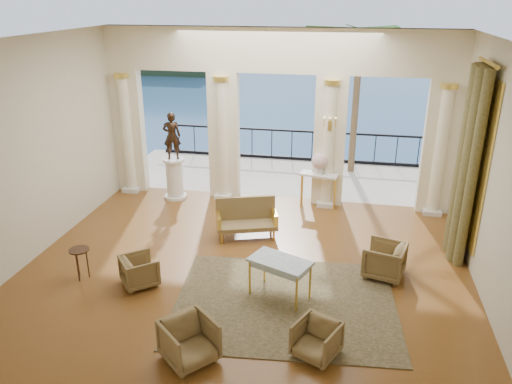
% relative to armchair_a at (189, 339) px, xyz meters
% --- Properties ---
extents(floor, '(9.00, 9.00, 0.00)m').
position_rel_armchair_a_xyz_m(floor, '(0.25, 2.80, -0.38)').
color(floor, '#442B0F').
rests_on(floor, ground).
extents(room_walls, '(9.00, 9.00, 9.00)m').
position_rel_armchair_a_xyz_m(room_walls, '(0.25, 1.68, 2.50)').
color(room_walls, beige).
rests_on(room_walls, ground).
extents(arcade, '(9.00, 0.56, 4.50)m').
position_rel_armchair_a_xyz_m(arcade, '(0.25, 6.62, 2.20)').
color(arcade, '#F8ECC6').
rests_on(arcade, ground).
extents(terrace, '(10.00, 3.60, 0.10)m').
position_rel_armchair_a_xyz_m(terrace, '(0.25, 8.60, -0.43)').
color(terrace, beige).
rests_on(terrace, ground).
extents(balustrade, '(9.00, 0.06, 1.03)m').
position_rel_armchair_a_xyz_m(balustrade, '(0.25, 10.20, 0.03)').
color(balustrade, black).
rests_on(balustrade, terrace).
extents(palm_tree, '(2.00, 2.00, 4.50)m').
position_rel_armchair_a_xyz_m(palm_tree, '(2.25, 9.40, 3.71)').
color(palm_tree, '#4C3823').
rests_on(palm_tree, terrace).
extents(headland, '(22.00, 18.00, 6.00)m').
position_rel_armchair_a_xyz_m(headland, '(-29.75, 72.80, -3.38)').
color(headland, black).
rests_on(headland, sea).
extents(sea, '(160.00, 160.00, 0.00)m').
position_rel_armchair_a_xyz_m(sea, '(0.25, 62.80, -6.38)').
color(sea, '#234F7C').
rests_on(sea, ground).
extents(curtain, '(0.33, 1.40, 4.09)m').
position_rel_armchair_a_xyz_m(curtain, '(4.54, 4.30, 1.64)').
color(curtain, '#4A4A24').
rests_on(curtain, ground).
extents(window_frame, '(0.04, 1.60, 3.40)m').
position_rel_armchair_a_xyz_m(window_frame, '(4.72, 4.30, 1.72)').
color(window_frame, '#E5BE4B').
rests_on(window_frame, room_walls).
extents(wall_sconce, '(0.30, 0.11, 0.33)m').
position_rel_armchair_a_xyz_m(wall_sconce, '(1.65, 6.31, 1.85)').
color(wall_sconce, '#E5BE4B').
rests_on(wall_sconce, arcade).
extents(rug, '(4.24, 3.44, 0.02)m').
position_rel_armchair_a_xyz_m(rug, '(1.23, 1.77, -0.37)').
color(rug, '#2E3318').
rests_on(rug, ground).
extents(armchair_a, '(1.00, 1.01, 0.76)m').
position_rel_armchair_a_xyz_m(armchair_a, '(0.00, 0.00, 0.00)').
color(armchair_a, '#4F3F1E').
rests_on(armchair_a, ground).
extents(armchair_b, '(0.81, 0.80, 0.64)m').
position_rel_armchair_a_xyz_m(armchair_b, '(1.89, 0.47, -0.06)').
color(armchair_b, '#4F3F1E').
rests_on(armchair_b, ground).
extents(armchair_c, '(0.86, 0.90, 0.77)m').
position_rel_armchair_a_xyz_m(armchair_c, '(3.01, 3.10, 0.01)').
color(armchair_c, '#4F3F1E').
rests_on(armchair_c, ground).
extents(armchair_d, '(0.87, 0.88, 0.66)m').
position_rel_armchair_a_xyz_m(armchair_d, '(-1.61, 1.87, -0.05)').
color(armchair_d, '#4F3F1E').
rests_on(armchair_d, ground).
extents(settee, '(1.49, 0.99, 0.91)m').
position_rel_armchair_a_xyz_m(settee, '(-0.04, 4.30, 0.07)').
color(settee, '#4F3F1E').
rests_on(settee, ground).
extents(game_table, '(1.25, 0.98, 0.75)m').
position_rel_armchair_a_xyz_m(game_table, '(1.09, 1.99, 0.30)').
color(game_table, '#9DBBCA').
rests_on(game_table, ground).
extents(pedestal, '(0.61, 0.61, 1.13)m').
position_rel_armchair_a_xyz_m(pedestal, '(-2.45, 6.20, 0.16)').
color(pedestal, silver).
rests_on(pedestal, ground).
extents(statue, '(0.52, 0.41, 1.27)m').
position_rel_armchair_a_xyz_m(statue, '(-2.45, 6.20, 1.38)').
color(statue, black).
rests_on(statue, pedestal).
extents(console_table, '(1.02, 0.55, 0.92)m').
position_rel_armchair_a_xyz_m(console_table, '(1.45, 6.35, 0.38)').
color(console_table, silver).
rests_on(console_table, ground).
extents(urn, '(0.41, 0.41, 0.55)m').
position_rel_armchair_a_xyz_m(urn, '(1.45, 6.35, 0.86)').
color(urn, silver).
rests_on(urn, console_table).
extents(side_table, '(0.39, 0.39, 0.64)m').
position_rel_armchair_a_xyz_m(side_table, '(-2.84, 1.87, 0.17)').
color(side_table, black).
rests_on(side_table, ground).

